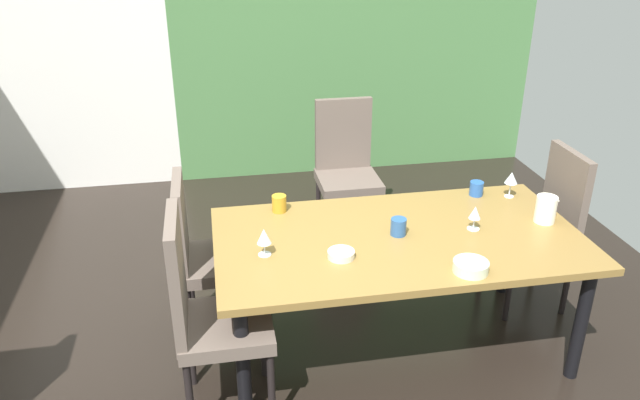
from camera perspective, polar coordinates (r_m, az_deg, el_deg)
name	(u,v)px	position (r m, az deg, el deg)	size (l,w,h in m)	color
ground_plane	(286,371)	(3.56, -3.17, -15.33)	(5.46, 5.79, 0.02)	black
back_panel_interior	(36,41)	(5.79, -24.52, 13.08)	(2.13, 0.10, 2.62)	silver
garden_window_panel	(359,31)	(5.79, 3.55, 15.21)	(3.33, 0.10, 2.62)	#477641
dining_table	(398,247)	(3.38, 7.17, -4.32)	(1.95, 1.04, 0.72)	olive
chair_left_far	(205,251)	(3.55, -10.44, -4.57)	(0.45, 0.44, 0.99)	brown
chair_head_far	(346,165)	(4.61, 2.40, 3.25)	(0.44, 0.45, 1.05)	brown
chair_left_near	(205,309)	(3.01, -10.44, -9.78)	(0.45, 0.44, 1.08)	brown
chair_right_far	(544,220)	(4.06, 19.77, -1.73)	(0.44, 0.44, 1.01)	brown
wine_glass_center	(475,214)	(3.44, 13.98, -1.21)	(0.07, 0.07, 0.13)	silver
wine_glass_west	(264,237)	(3.10, -5.14, -3.39)	(0.07, 0.07, 0.15)	silver
wine_glass_north	(511,178)	(3.88, 17.09, 1.90)	(0.08, 0.08, 0.16)	silver
serving_bowl_front	(471,267)	(3.07, 13.61, -5.94)	(0.17, 0.17, 0.05)	beige
serving_bowl_left	(341,254)	(3.11, 1.94, -4.98)	(0.14, 0.14, 0.04)	beige
cup_east	(476,189)	(3.88, 14.11, 1.02)	(0.08, 0.08, 0.09)	#26539E
cup_corner	(398,227)	(3.33, 7.18, -2.44)	(0.08, 0.08, 0.09)	#2A538C
cup_right	(279,203)	(3.57, -3.76, -0.32)	(0.08, 0.08, 0.10)	#BC8921
pitcher_rear	(546,209)	(3.65, 19.95, -0.78)	(0.13, 0.11, 0.15)	white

